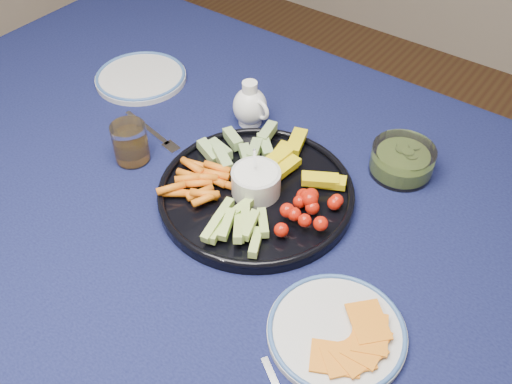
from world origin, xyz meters
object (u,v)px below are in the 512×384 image
Objects in this scene: crudite_platter at (255,189)px; dining_table at (235,232)px; cheese_plate at (337,331)px; side_plate_extra at (141,77)px; creamer_pitcher at (250,106)px; juice_tumbler at (131,145)px; pickle_bowl at (402,161)px.

dining_table is at bearing -135.00° from crudite_platter.
side_plate_extra is (-0.70, 0.31, -0.00)m from cheese_plate.
crudite_platter is at bearing -18.86° from side_plate_extra.
dining_table is at bearing -60.86° from creamer_pitcher.
side_plate_extra is at bearing 161.14° from crudite_platter.
dining_table is 4.74× the size of crudite_platter.
dining_table is 21.12× the size of juice_tumbler.
creamer_pitcher reaches higher than cheese_plate.
side_plate_extra is at bearing 156.30° from cheese_plate.
side_plate_extra reaches higher than dining_table.
creamer_pitcher is 0.30m from side_plate_extra.
side_plate_extra is (-0.43, 0.15, -0.01)m from crudite_platter.
cheese_plate reaches higher than dining_table.
juice_tumbler reaches higher than side_plate_extra.
crudite_platter is at bearing 45.00° from dining_table.
juice_tumbler is at bearing -48.43° from side_plate_extra.
juice_tumbler is at bearing -147.54° from pickle_bowl.
crudite_platter reaches higher than cheese_plate.
side_plate_extra is at bearing -173.50° from pickle_bowl.
crudite_platter is 4.46× the size of juice_tumbler.
pickle_bowl is (0.32, 0.05, -0.02)m from creamer_pitcher.
pickle_bowl is at bearing 32.46° from juice_tumbler.
creamer_pitcher is 0.32m from pickle_bowl.
cheese_plate is at bearing -23.70° from side_plate_extra.
pickle_bowl is at bearing 102.71° from cheese_plate.
crudite_platter is at bearing 149.05° from cheese_plate.
cheese_plate is (0.26, -0.16, -0.01)m from crudite_platter.
crudite_platter is at bearing -50.77° from creamer_pitcher.
juice_tumbler is (-0.22, -0.03, 0.12)m from dining_table.
creamer_pitcher is 1.24× the size of juice_tumbler.
creamer_pitcher is at bearing -171.44° from pickle_bowl.
crudite_platter is (0.03, 0.03, 0.11)m from dining_table.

